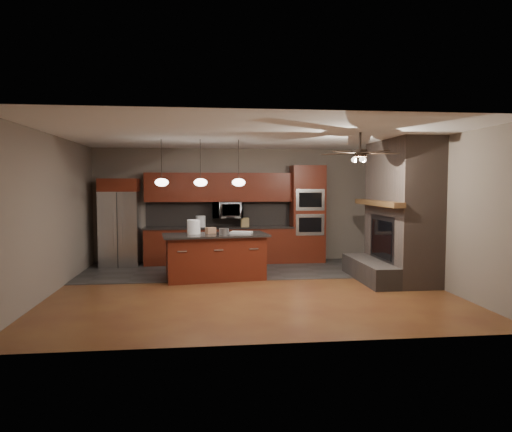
{
  "coord_description": "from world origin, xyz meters",
  "views": [
    {
      "loc": [
        -0.83,
        -8.32,
        1.93
      ],
      "look_at": [
        0.18,
        0.6,
        1.3
      ],
      "focal_mm": 32.0,
      "sensor_mm": 36.0,
      "label": 1
    }
  ],
  "objects": [
    {
      "name": "left_wall",
      "position": [
        -3.5,
        0.0,
        1.4
      ],
      "size": [
        0.02,
        6.0,
        2.8
      ],
      "primitive_type": "cube",
      "color": "#6F6258",
      "rests_on": "ground"
    },
    {
      "name": "kitchen_island",
      "position": [
        -0.61,
        0.87,
        0.47
      ],
      "size": [
        2.19,
        1.21,
        0.92
      ],
      "rotation": [
        0.0,
        0.0,
        0.13
      ],
      "color": "#531C0F",
      "rests_on": "ground"
    },
    {
      "name": "right_wall",
      "position": [
        3.5,
        0.0,
        1.4
      ],
      "size": [
        0.02,
        6.0,
        2.8
      ],
      "primitive_type": "cube",
      "color": "#6F6258",
      "rests_on": "ground"
    },
    {
      "name": "pendant_right",
      "position": [
        -0.15,
        0.7,
        1.96
      ],
      "size": [
        0.26,
        0.26,
        0.92
      ],
      "color": "black",
      "rests_on": "ceiling"
    },
    {
      "name": "paint_tray",
      "position": [
        -0.08,
        0.88,
        0.94
      ],
      "size": [
        0.5,
        0.41,
        0.04
      ],
      "primitive_type": "cube",
      "rotation": [
        0.0,
        0.0,
        -0.3
      ],
      "color": "silver",
      "rests_on": "kitchen_island"
    },
    {
      "name": "ground",
      "position": [
        0.0,
        0.0,
        0.0
      ],
      "size": [
        7.0,
        7.0,
        0.0
      ],
      "primitive_type": "plane",
      "color": "brown",
      "rests_on": "ground"
    },
    {
      "name": "oven_tower",
      "position": [
        1.7,
        2.69,
        1.19
      ],
      "size": [
        0.8,
        0.63,
        2.38
      ],
      "color": "#531C0F",
      "rests_on": "ground"
    },
    {
      "name": "microwave",
      "position": [
        -0.27,
        2.75,
        1.3
      ],
      "size": [
        0.73,
        0.41,
        0.5
      ],
      "primitive_type": "imported",
      "color": "silver",
      "rests_on": "back_cabinetry"
    },
    {
      "name": "slate_tile_patch",
      "position": [
        0.0,
        1.8,
        0.01
      ],
      "size": [
        7.0,
        2.4,
        0.01
      ],
      "primitive_type": "cube",
      "color": "#34312E",
      "rests_on": "ground"
    },
    {
      "name": "back_wall",
      "position": [
        0.0,
        3.0,
        1.4
      ],
      "size": [
        7.0,
        0.02,
        2.8
      ],
      "primitive_type": "cube",
      "color": "#6F6258",
      "rests_on": "ground"
    },
    {
      "name": "paint_can",
      "position": [
        -0.44,
        0.7,
        0.98
      ],
      "size": [
        0.25,
        0.25,
        0.13
      ],
      "primitive_type": "cylinder",
      "rotation": [
        0.0,
        0.0,
        0.41
      ],
      "color": "#A0A1A4",
      "rests_on": "kitchen_island"
    },
    {
      "name": "back_cabinetry",
      "position": [
        -0.48,
        2.74,
        0.89
      ],
      "size": [
        3.59,
        0.64,
        2.2
      ],
      "color": "#531C0F",
      "rests_on": "ground"
    },
    {
      "name": "ceiling_fan",
      "position": [
        1.8,
        -0.8,
        2.46
      ],
      "size": [
        1.27,
        1.33,
        0.41
      ],
      "color": "black",
      "rests_on": "ceiling"
    },
    {
      "name": "pendant_left",
      "position": [
        -1.65,
        0.7,
        1.96
      ],
      "size": [
        0.26,
        0.26,
        0.92
      ],
      "color": "black",
      "rests_on": "ceiling"
    },
    {
      "name": "refrigerator",
      "position": [
        -2.8,
        2.62,
        1.03
      ],
      "size": [
        0.88,
        0.75,
        2.05
      ],
      "color": "silver",
      "rests_on": "ground"
    },
    {
      "name": "white_bucket",
      "position": [
        -1.05,
        0.93,
        1.06
      ],
      "size": [
        0.33,
        0.33,
        0.29
      ],
      "primitive_type": "cylinder",
      "rotation": [
        0.0,
        0.0,
        0.28
      ],
      "color": "white",
      "rests_on": "kitchen_island"
    },
    {
      "name": "fireplace_column",
      "position": [
        3.04,
        0.4,
        1.3
      ],
      "size": [
        1.3,
        2.1,
        2.8
      ],
      "color": "brown",
      "rests_on": "ground"
    },
    {
      "name": "counter_bucket",
      "position": [
        -0.92,
        2.7,
        1.03
      ],
      "size": [
        0.28,
        0.28,
        0.27
      ],
      "primitive_type": "cylinder",
      "rotation": [
        0.0,
        0.0,
        -0.25
      ],
      "color": "white",
      "rests_on": "back_cabinetry"
    },
    {
      "name": "counter_box",
      "position": [
        0.14,
        2.65,
        1.01
      ],
      "size": [
        0.2,
        0.17,
        0.21
      ],
      "primitive_type": "cube",
      "rotation": [
        0.0,
        0.0,
        0.11
      ],
      "color": "#987F4E",
      "rests_on": "back_cabinetry"
    },
    {
      "name": "pendant_center",
      "position": [
        -0.9,
        0.7,
        1.96
      ],
      "size": [
        0.26,
        0.26,
        0.92
      ],
      "color": "black",
      "rests_on": "ceiling"
    },
    {
      "name": "ceiling",
      "position": [
        0.0,
        0.0,
        2.8
      ],
      "size": [
        7.0,
        6.0,
        0.02
      ],
      "primitive_type": "cube",
      "color": "white",
      "rests_on": "back_wall"
    },
    {
      "name": "cardboard_box",
      "position": [
        -0.71,
        1.0,
        0.98
      ],
      "size": [
        0.23,
        0.21,
        0.12
      ],
      "primitive_type": "cube",
      "rotation": [
        0.0,
        0.0,
        0.44
      ],
      "color": "#956A4D",
      "rests_on": "kitchen_island"
    }
  ]
}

